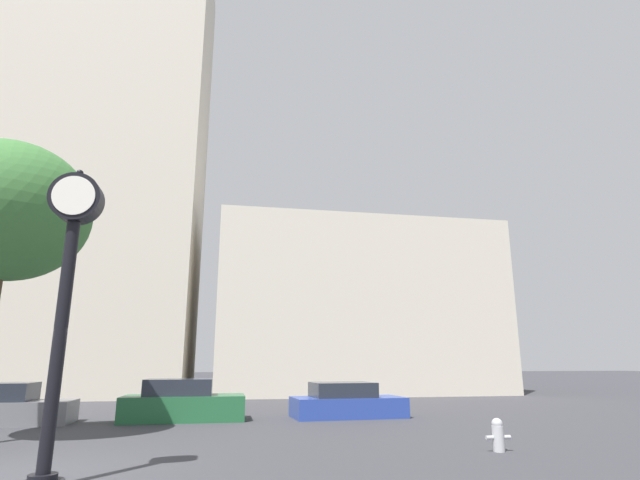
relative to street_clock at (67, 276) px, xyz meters
The scene contains 8 objects.
ground_plane 3.68m from the street_clock, 123.20° to the left, with size 200.00×200.00×0.00m, color #38383D.
building_tall_tower 29.05m from the street_clock, 103.32° to the left, with size 13.15×12.00×33.07m.
building_storefront_row 27.74m from the street_clock, 65.69° to the left, with size 18.34×12.00×10.93m.
street_clock is the anchor object (origin of this frame).
car_green 9.88m from the street_clock, 81.40° to the left, with size 4.09×1.87×1.38m.
car_blue 12.17m from the street_clock, 52.41° to the left, with size 4.13×2.16×1.23m.
fire_hydrant_near 9.52m from the street_clock, 11.17° to the left, with size 0.58×0.25×0.71m.
bare_tree 6.28m from the street_clock, 122.44° to the left, with size 4.16×4.16×7.74m.
Camera 1 is at (3.51, -10.40, 1.93)m, focal length 28.00 mm.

